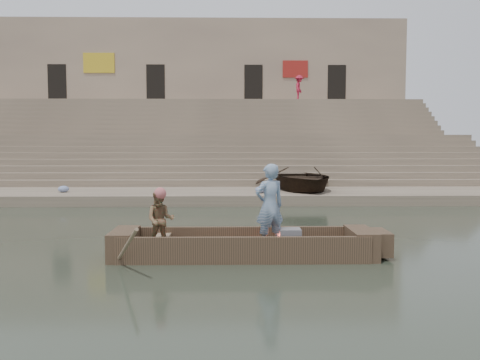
{
  "coord_description": "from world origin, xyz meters",
  "views": [
    {
      "loc": [
        3.34,
        -13.45,
        2.52
      ],
      "look_at": [
        3.61,
        1.01,
        1.4
      ],
      "focal_mm": 38.71,
      "sensor_mm": 36.0,
      "label": 1
    }
  ],
  "objects_px": {
    "main_rowboat": "(243,252)",
    "standing_man": "(270,206)",
    "television": "(289,238)",
    "pedestrian": "(299,88)",
    "rowing_man": "(160,220)",
    "beached_rowboat": "(301,178)"
  },
  "relations": [
    {
      "from": "main_rowboat",
      "to": "pedestrian",
      "type": "distance_m",
      "value": 25.29
    },
    {
      "from": "main_rowboat",
      "to": "standing_man",
      "type": "relative_size",
      "value": 2.78
    },
    {
      "from": "beached_rowboat",
      "to": "standing_man",
      "type": "bearing_deg",
      "value": -107.21
    },
    {
      "from": "pedestrian",
      "to": "television",
      "type": "bearing_deg",
      "value": -171.57
    },
    {
      "from": "rowing_man",
      "to": "pedestrian",
      "type": "bearing_deg",
      "value": 72.8
    },
    {
      "from": "rowing_man",
      "to": "television",
      "type": "relative_size",
      "value": 2.7
    },
    {
      "from": "television",
      "to": "rowing_man",
      "type": "bearing_deg",
      "value": -176.77
    },
    {
      "from": "beached_rowboat",
      "to": "main_rowboat",
      "type": "bearing_deg",
      "value": -110.09
    },
    {
      "from": "rowing_man",
      "to": "television",
      "type": "xyz_separation_m",
      "value": [
        2.74,
        0.15,
        -0.42
      ]
    },
    {
      "from": "main_rowboat",
      "to": "standing_man",
      "type": "bearing_deg",
      "value": -6.72
    },
    {
      "from": "rowing_man",
      "to": "pedestrian",
      "type": "relative_size",
      "value": 0.74
    },
    {
      "from": "standing_man",
      "to": "beached_rowboat",
      "type": "height_order",
      "value": "standing_man"
    },
    {
      "from": "standing_man",
      "to": "beached_rowboat",
      "type": "xyz_separation_m",
      "value": [
        2.16,
        10.97,
        -0.22
      ]
    },
    {
      "from": "main_rowboat",
      "to": "rowing_man",
      "type": "distance_m",
      "value": 1.9
    },
    {
      "from": "beached_rowboat",
      "to": "television",
      "type": "bearing_deg",
      "value": -105.07
    },
    {
      "from": "television",
      "to": "pedestrian",
      "type": "distance_m",
      "value": 25.07
    },
    {
      "from": "standing_man",
      "to": "pedestrian",
      "type": "xyz_separation_m",
      "value": [
        3.82,
        24.26,
        4.92
      ]
    },
    {
      "from": "beached_rowboat",
      "to": "rowing_man",
      "type": "bearing_deg",
      "value": -118.06
    },
    {
      "from": "pedestrian",
      "to": "main_rowboat",
      "type": "bearing_deg",
      "value": -173.87
    },
    {
      "from": "rowing_man",
      "to": "television",
      "type": "bearing_deg",
      "value": 0.16
    },
    {
      "from": "main_rowboat",
      "to": "television",
      "type": "relative_size",
      "value": 10.87
    },
    {
      "from": "rowing_man",
      "to": "television",
      "type": "distance_m",
      "value": 2.78
    }
  ]
}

